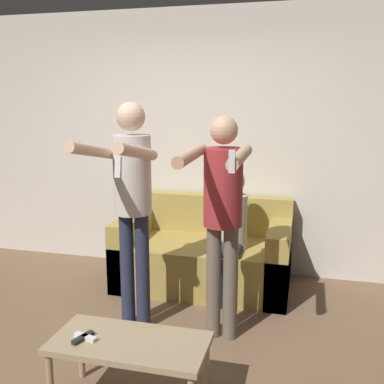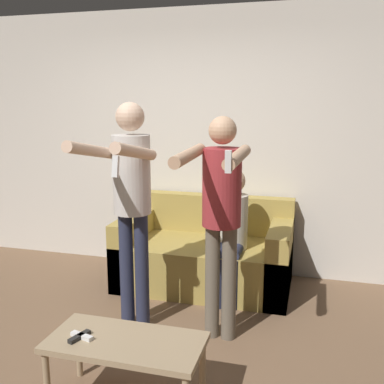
% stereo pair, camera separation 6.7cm
% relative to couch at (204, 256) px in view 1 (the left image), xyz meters
% --- Properties ---
extents(ground_plane, '(14.00, 14.00, 0.00)m').
position_rel_couch_xyz_m(ground_plane, '(-0.24, -1.48, -0.29)').
color(ground_plane, brown).
extents(wall_back, '(6.40, 0.06, 2.70)m').
position_rel_couch_xyz_m(wall_back, '(-0.24, 0.48, 1.06)').
color(wall_back, silver).
rests_on(wall_back, ground_plane).
extents(couch, '(1.64, 0.89, 0.84)m').
position_rel_couch_xyz_m(couch, '(0.00, 0.00, 0.00)').
color(couch, '#AD9347').
rests_on(couch, ground_plane).
extents(person_standing_left, '(0.41, 0.80, 1.78)m').
position_rel_couch_xyz_m(person_standing_left, '(-0.35, -0.98, 0.82)').
color(person_standing_left, '#282D47').
rests_on(person_standing_left, ground_plane).
extents(person_standing_right, '(0.40, 0.78, 1.68)m').
position_rel_couch_xyz_m(person_standing_right, '(0.35, -0.98, 0.76)').
color(person_standing_right, '#6B6051').
rests_on(person_standing_right, ground_plane).
extents(person_seated, '(0.27, 0.51, 1.18)m').
position_rel_couch_xyz_m(person_seated, '(0.29, -0.21, 0.36)').
color(person_seated, '#282D47').
rests_on(person_seated, ground_plane).
extents(coffee_table, '(0.92, 0.45, 0.42)m').
position_rel_couch_xyz_m(coffee_table, '(-0.02, -1.87, 0.08)').
color(coffee_table, tan).
rests_on(coffee_table, ground_plane).
extents(remote_near, '(0.08, 0.15, 0.02)m').
position_rel_couch_xyz_m(remote_near, '(-0.29, -1.93, 0.14)').
color(remote_near, black).
rests_on(remote_near, coffee_table).
extents(remote_far, '(0.15, 0.07, 0.02)m').
position_rel_couch_xyz_m(remote_far, '(-0.28, -1.92, 0.14)').
color(remote_far, white).
rests_on(remote_far, coffee_table).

